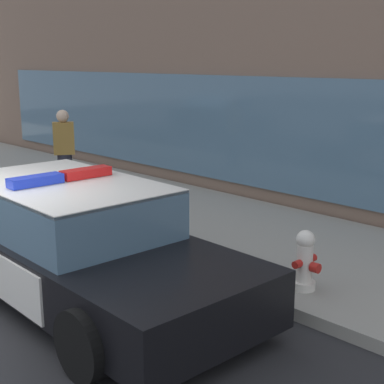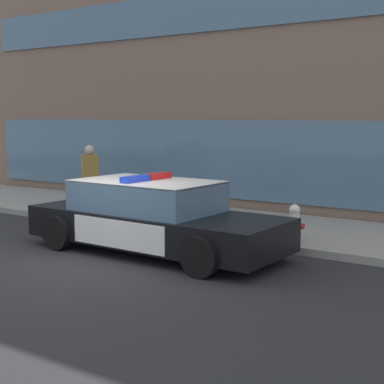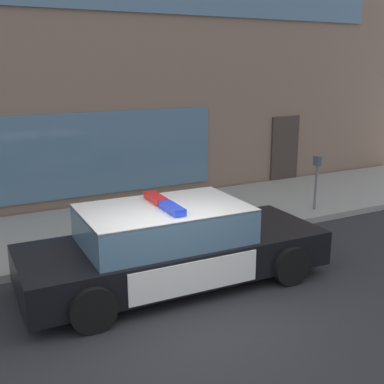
{
  "view_description": "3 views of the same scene",
  "coord_description": "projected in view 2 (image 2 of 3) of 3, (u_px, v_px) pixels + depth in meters",
  "views": [
    {
      "loc": [
        6.05,
        -2.24,
        2.8
      ],
      "look_at": [
        0.88,
        2.77,
        1.1
      ],
      "focal_mm": 52.69,
      "sensor_mm": 36.0,
      "label": 1
    },
    {
      "loc": [
        7.12,
        -7.39,
        2.58
      ],
      "look_at": [
        1.01,
        1.63,
        1.17
      ],
      "focal_mm": 54.11,
      "sensor_mm": 36.0,
      "label": 2
    },
    {
      "loc": [
        -2.94,
        -5.73,
        3.63
      ],
      "look_at": [
        1.57,
        2.71,
        1.12
      ],
      "focal_mm": 45.53,
      "sensor_mm": 36.0,
      "label": 3
    }
  ],
  "objects": [
    {
      "name": "storefront_building",
      "position": [
        329.0,
        83.0,
        19.95
      ],
      "size": [
        23.05,
        12.03,
        7.52
      ],
      "color": "#7A6051",
      "rests_on": "ground"
    },
    {
      "name": "sidewalk",
      "position": [
        219.0,
        222.0,
        13.86
      ],
      "size": [
        48.0,
        3.51,
        0.15
      ],
      "primitive_type": "cube",
      "color": "gray",
      "rests_on": "ground"
    },
    {
      "name": "pedestrian_on_sidewalk",
      "position": [
        90.0,
        178.0,
        15.09
      ],
      "size": [
        0.43,
        0.48,
        1.71
      ],
      "rotation": [
        0.0,
        0.0,
        5.74
      ],
      "color": "#23232D",
      "rests_on": "sidewalk"
    },
    {
      "name": "fire_hydrant",
      "position": [
        295.0,
        223.0,
        11.4
      ],
      "size": [
        0.34,
        0.39,
        0.73
      ],
      "color": "silver",
      "rests_on": "sidewalk"
    },
    {
      "name": "ground",
      "position": [
        95.0,
        262.0,
        10.36
      ],
      "size": [
        48.0,
        48.0,
        0.0
      ],
      "primitive_type": "plane",
      "color": "#262628"
    },
    {
      "name": "police_cruiser",
      "position": [
        153.0,
        217.0,
        11.05
      ],
      "size": [
        5.2,
        2.21,
        1.49
      ],
      "rotation": [
        0.0,
        0.0,
        -0.03
      ],
      "color": "black",
      "rests_on": "ground"
    }
  ]
}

